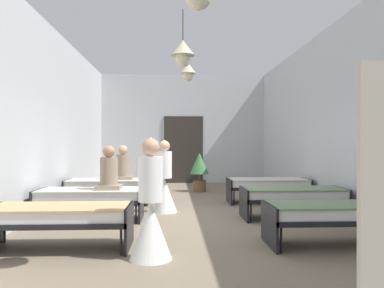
{
  "coord_description": "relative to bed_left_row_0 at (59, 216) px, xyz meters",
  "views": [
    {
      "loc": [
        -0.36,
        -7.08,
        1.4
      ],
      "look_at": [
        0.0,
        0.32,
        1.4
      ],
      "focal_mm": 35.72,
      "sensor_mm": 36.0,
      "label": 1
    }
  ],
  "objects": [
    {
      "name": "ground_plane",
      "position": [
        1.89,
        1.9,
        -0.49
      ],
      "size": [
        6.47,
        13.97,
        0.1
      ],
      "primitive_type": "cube",
      "color": "#7A6B56"
    },
    {
      "name": "room_shell",
      "position": [
        1.89,
        3.22,
        1.52
      ],
      "size": [
        6.27,
        13.57,
        3.9
      ],
      "color": "silver",
      "rests_on": "ground"
    },
    {
      "name": "bed_left_row_0",
      "position": [
        0.0,
        0.0,
        0.0
      ],
      "size": [
        1.9,
        0.84,
        0.57
      ],
      "color": "black",
      "rests_on": "ground"
    },
    {
      "name": "bed_right_row_0",
      "position": [
        3.77,
        0.0,
        0.0
      ],
      "size": [
        1.9,
        0.84,
        0.57
      ],
      "color": "black",
      "rests_on": "ground"
    },
    {
      "name": "bed_left_row_1",
      "position": [
        0.0,
        1.9,
        0.0
      ],
      "size": [
        1.9,
        0.84,
        0.57
      ],
      "color": "black",
      "rests_on": "ground"
    },
    {
      "name": "bed_right_row_1",
      "position": [
        3.77,
        1.9,
        0.0
      ],
      "size": [
        1.9,
        0.84,
        0.57
      ],
      "color": "black",
      "rests_on": "ground"
    },
    {
      "name": "bed_left_row_2",
      "position": [
        0.0,
        3.8,
        0.0
      ],
      "size": [
        1.9,
        0.84,
        0.57
      ],
      "color": "black",
      "rests_on": "ground"
    },
    {
      "name": "bed_right_row_2",
      "position": [
        3.77,
        3.8,
        0.0
      ],
      "size": [
        1.9,
        0.84,
        0.57
      ],
      "color": "black",
      "rests_on": "ground"
    },
    {
      "name": "nurse_near_aisle",
      "position": [
        1.25,
        -0.53,
        0.09
      ],
      "size": [
        0.52,
        0.52,
        1.49
      ],
      "rotation": [
        0.0,
        0.0,
        3.68
      ],
      "color": "white",
      "rests_on": "ground"
    },
    {
      "name": "nurse_mid_aisle",
      "position": [
        1.34,
        2.67,
        0.09
      ],
      "size": [
        0.52,
        0.52,
        1.49
      ],
      "rotation": [
        0.0,
        0.0,
        3.68
      ],
      "color": "white",
      "rests_on": "ground"
    },
    {
      "name": "patient_seated_primary",
      "position": [
        0.35,
        1.85,
        0.43
      ],
      "size": [
        0.44,
        0.44,
        0.8
      ],
      "color": "gray",
      "rests_on": "bed_left_row_1"
    },
    {
      "name": "patient_seated_secondary",
      "position": [
        0.35,
        3.78,
        0.43
      ],
      "size": [
        0.44,
        0.44,
        0.8
      ],
      "color": "gray",
      "rests_on": "bed_left_row_2"
    },
    {
      "name": "potted_plant",
      "position": [
        2.29,
        6.04,
        0.25
      ],
      "size": [
        0.55,
        0.55,
        1.14
      ],
      "color": "brown",
      "rests_on": "ground"
    }
  ]
}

